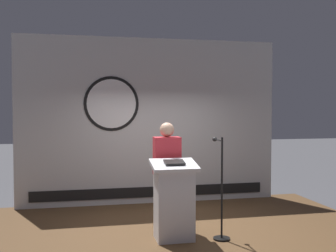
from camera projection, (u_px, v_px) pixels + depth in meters
ground_plane at (171, 249)px, 6.21m from camera, size 40.00×40.00×0.00m
stage_platform at (171, 239)px, 6.21m from camera, size 6.40×4.00×0.30m
banner_display at (150, 121)px, 7.93m from camera, size 5.08×0.12×3.21m
podium at (174, 200)px, 5.72m from camera, size 0.64×0.50×1.13m
speaker_person at (167, 175)px, 6.18m from camera, size 0.40×0.26×1.64m
microphone_stand at (221, 204)px, 5.76m from camera, size 0.24×0.48×1.45m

